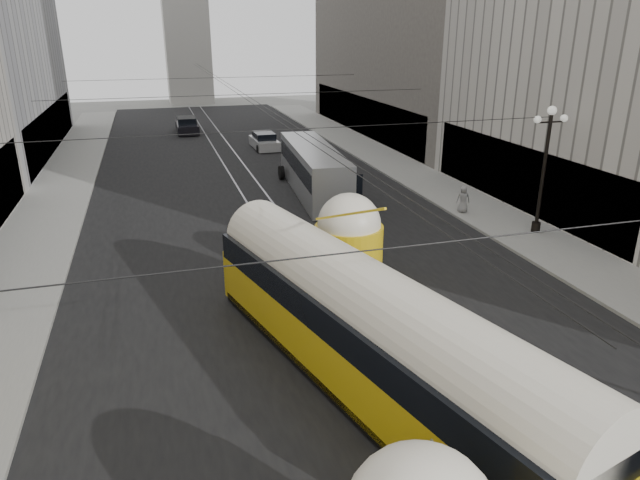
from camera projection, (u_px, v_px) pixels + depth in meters
road at (247, 183)px, 39.17m from camera, size 20.00×85.00×0.02m
sidewalk_left at (65, 182)px, 39.11m from camera, size 4.00×72.00×0.15m
sidewalk_right at (388, 161)px, 45.47m from camera, size 4.00×72.00×0.15m
rail_left at (236, 184)px, 38.97m from camera, size 0.12×85.00×0.04m
rail_right at (257, 182)px, 39.37m from camera, size 0.12×85.00×0.04m
lamppost_right_mid at (545, 163)px, 28.16m from camera, size 1.86×0.44×6.37m
catenary at (247, 97)px, 36.24m from camera, size 25.00×72.00×0.23m
streetcar at (369, 329)px, 16.31m from camera, size 6.59×17.20×3.88m
city_bus at (313, 168)px, 36.32m from camera, size 3.36×11.91×2.98m
sedan_white_far at (264, 141)px, 50.24m from camera, size 1.98×4.59×1.43m
sedan_dark_far at (187, 126)px, 57.78m from camera, size 2.08×5.03×1.59m
pedestrian_crossing_b at (436, 469)px, 12.55m from camera, size 0.83×0.97×1.74m
pedestrian_sidewalk_right at (463, 199)px, 32.25m from camera, size 0.87×0.71×1.54m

